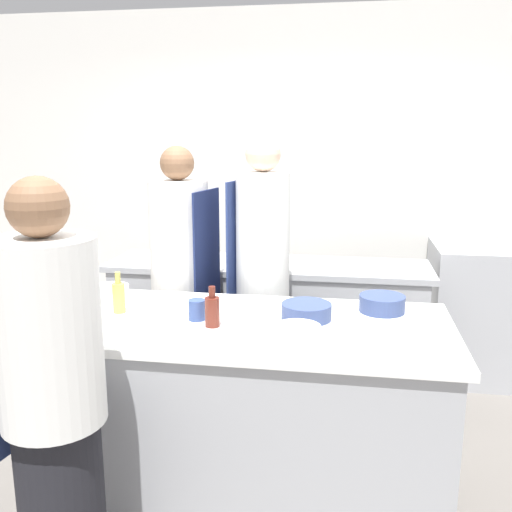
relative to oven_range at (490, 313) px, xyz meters
name	(u,v)px	position (x,y,z in m)	size (l,w,h in m)	color
ground_plane	(245,492)	(-1.56, -1.74, -0.51)	(16.00, 16.00, 0.00)	#605B56
wall_back	(291,185)	(-1.56, 0.39, 0.89)	(8.00, 0.06, 2.80)	silver
prep_counter	(245,410)	(-1.56, -1.74, -0.03)	(2.00, 0.91, 0.94)	#A8AAAF
pass_counter	(267,326)	(-1.63, -0.49, -0.03)	(2.24, 0.60, 0.94)	#A8AAAF
oven_range	(490,313)	(0.00, 0.00, 0.00)	(0.88, 0.68, 1.01)	#A8AAAF
chef_at_prep_near	(53,405)	(-2.15, -2.52, 0.34)	(0.42, 0.41, 1.70)	black
chef_at_stove	(181,288)	(-2.10, -1.00, 0.38)	(0.41, 0.39, 1.76)	black
chef_at_pass_far	(262,284)	(-1.59, -0.98, 0.42)	(0.37, 0.35, 1.82)	black
bottle_olive_oil	(212,311)	(-1.70, -1.83, 0.51)	(0.07, 0.07, 0.20)	#5B2319
bottle_vinegar	(53,309)	(-2.44, -1.96, 0.52)	(0.07, 0.07, 0.22)	black
bottle_wine	(119,297)	(-2.22, -1.70, 0.52)	(0.06, 0.06, 0.21)	#B2A84C
bowl_mixing_large	(298,335)	(-1.28, -1.99, 0.47)	(0.20, 0.20, 0.08)	white
bowl_prep_small	(112,293)	(-2.34, -1.50, 0.47)	(0.18, 0.18, 0.08)	white
bowl_ceramic_blue	(306,311)	(-1.27, -1.65, 0.47)	(0.25, 0.25, 0.08)	navy
bowl_wooden_salad	(382,304)	(-0.90, -1.47, 0.48)	(0.23, 0.23, 0.09)	navy
cup	(197,310)	(-1.80, -1.75, 0.48)	(0.08, 0.08, 0.10)	#33477F
cutting_board	(184,305)	(-1.92, -1.55, 0.44)	(0.31, 0.25, 0.01)	white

